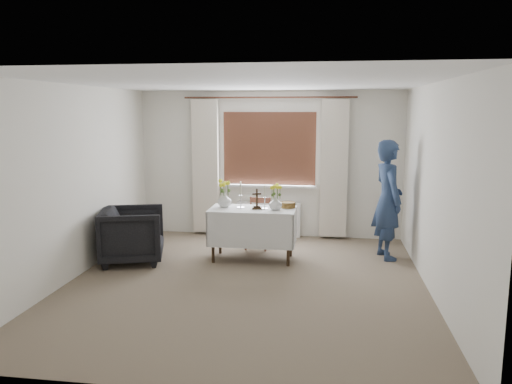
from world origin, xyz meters
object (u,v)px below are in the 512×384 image
wooden_chair (258,223)px  person (388,200)px  altar_table (253,234)px  flower_vase_right (275,203)px  armchair (133,235)px  wooden_cross (257,199)px  flower_vase_left (225,200)px

wooden_chair → person: bearing=-1.4°
altar_table → flower_vase_right: (0.34, -0.04, 0.48)m
armchair → wooden_cross: (1.76, 0.34, 0.51)m
altar_table → flower_vase_left: size_ratio=5.79×
armchair → flower_vase_left: 1.42m
armchair → flower_vase_left: flower_vase_left is taller
person → flower_vase_right: (-1.61, -0.42, -0.02)m
wooden_chair → wooden_cross: size_ratio=2.69×
armchair → altar_table: bearing=-94.4°
flower_vase_left → armchair: bearing=-162.0°
altar_table → flower_vase_left: (-0.43, 0.05, 0.49)m
wooden_chair → flower_vase_left: 0.84m
wooden_cross → altar_table: bearing=152.6°
flower_vase_left → altar_table: bearing=-7.3°
armchair → person: person is taller
armchair → flower_vase_right: (2.03, 0.31, 0.46)m
armchair → flower_vase_right: 2.11m
wooden_cross → flower_vase_left: wooden_cross is taller
flower_vase_right → altar_table: bearing=172.4°
armchair → wooden_cross: wooden_cross is taller
wooden_chair → altar_table: bearing=-83.4°
armchair → person: size_ratio=0.50×
altar_table → flower_vase_left: 0.65m
wooden_cross → flower_vase_left: (-0.49, 0.07, -0.04)m
person → flower_vase_right: 1.67m
person → wooden_chair: bearing=67.1°
wooden_chair → flower_vase_right: 0.88m
wooden_chair → flower_vase_right: size_ratio=4.11×
flower_vase_right → armchair: bearing=-171.2°
wooden_cross → flower_vase_right: size_ratio=1.53×
wooden_cross → wooden_chair: bearing=85.1°
altar_table → wooden_chair: wooden_chair is taller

